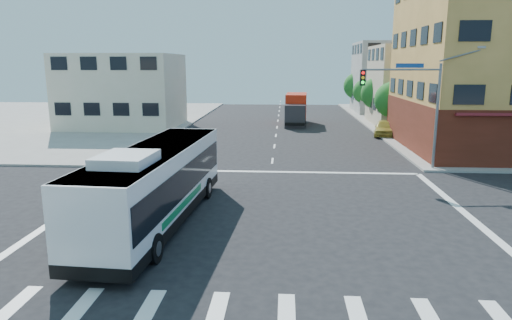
{
  "coord_description": "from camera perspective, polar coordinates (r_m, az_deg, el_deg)",
  "views": [
    {
      "loc": [
        0.88,
        -19.67,
        6.97
      ],
      "look_at": [
        -0.63,
        4.03,
        1.94
      ],
      "focal_mm": 32.0,
      "sensor_mm": 36.0,
      "label": 1
    }
  ],
  "objects": [
    {
      "name": "box_truck",
      "position": [
        53.54,
        5.02,
        6.27
      ],
      "size": [
        2.68,
        7.93,
        3.52
      ],
      "rotation": [
        0.0,
        0.0,
        -0.05
      ],
      "color": "#25252A",
      "rests_on": "ground"
    },
    {
      "name": "parked_car",
      "position": [
        46.63,
        15.75,
        3.88
      ],
      "size": [
        2.85,
        4.89,
        1.56
      ],
      "primitive_type": "imported",
      "rotation": [
        0.0,
        0.0,
        -0.23
      ],
      "color": "gold",
      "rests_on": "ground"
    },
    {
      "name": "street_tree_c",
      "position": [
        64.64,
        13.62,
        8.51
      ],
      "size": [
        3.4,
        3.4,
        5.29
      ],
      "color": "#3B2715",
      "rests_on": "ground"
    },
    {
      "name": "transit_bus",
      "position": [
        20.47,
        -12.3,
        -2.86
      ],
      "size": [
        3.5,
        12.83,
        3.76
      ],
      "rotation": [
        0.0,
        0.0,
        -0.06
      ],
      "color": "black",
      "rests_on": "ground"
    },
    {
      "name": "building_east_near",
      "position": [
        56.07,
        20.59,
        8.68
      ],
      "size": [
        12.06,
        10.06,
        9.0
      ],
      "color": "tan",
      "rests_on": "ground"
    },
    {
      "name": "building_west",
      "position": [
        52.86,
        -16.32,
        8.26
      ],
      "size": [
        12.06,
        10.06,
        8.0
      ],
      "color": "beige",
      "rests_on": "ground"
    },
    {
      "name": "building_east_far",
      "position": [
        69.57,
        17.3,
        9.81
      ],
      "size": [
        12.06,
        10.06,
        10.0
      ],
      "color": "#ABAAA5",
      "rests_on": "ground"
    },
    {
      "name": "street_tree_d",
      "position": [
        72.5,
        12.56,
        9.23
      ],
      "size": [
        4.0,
        4.0,
        6.03
      ],
      "color": "#3B2715",
      "rests_on": "ground"
    },
    {
      "name": "street_tree_a",
      "position": [
        48.97,
        16.8,
        7.49
      ],
      "size": [
        3.6,
        3.6,
        5.53
      ],
      "color": "#3B2715",
      "rests_on": "ground"
    },
    {
      "name": "signal_mast_ne",
      "position": [
        31.44,
        18.94,
        7.68
      ],
      "size": [
        7.91,
        1.13,
        8.07
      ],
      "color": "slate",
      "rests_on": "ground"
    },
    {
      "name": "ground",
      "position": [
        20.89,
        1.04,
        -7.55
      ],
      "size": [
        120.0,
        120.0,
        0.0
      ],
      "primitive_type": "plane",
      "color": "black",
      "rests_on": "ground"
    },
    {
      "name": "street_tree_b",
      "position": [
        56.77,
        15.01,
        8.3
      ],
      "size": [
        3.8,
        3.8,
        5.79
      ],
      "color": "#3B2715",
      "rests_on": "ground"
    }
  ]
}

